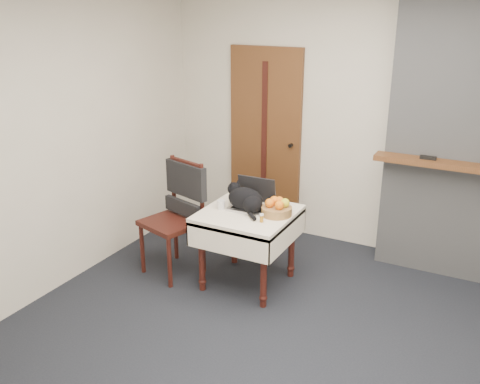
% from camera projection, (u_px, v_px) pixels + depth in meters
% --- Properties ---
extents(ground, '(4.50, 4.50, 0.00)m').
position_uv_depth(ground, '(296.00, 349.00, 3.97)').
color(ground, black).
rests_on(ground, ground).
extents(room_shell, '(4.52, 4.01, 2.61)m').
position_uv_depth(room_shell, '(329.00, 103.00, 3.76)').
color(room_shell, beige).
rests_on(room_shell, ground).
extents(door, '(0.82, 0.10, 2.00)m').
position_uv_depth(door, '(265.00, 141.00, 5.80)').
color(door, brown).
rests_on(door, ground).
extents(chimney, '(1.62, 0.48, 2.60)m').
position_uv_depth(chimney, '(476.00, 139.00, 4.67)').
color(chimney, gray).
rests_on(chimney, ground).
extents(side_table, '(0.78, 0.78, 0.70)m').
position_uv_depth(side_table, '(248.00, 224.00, 4.71)').
color(side_table, '#36150E').
rests_on(side_table, ground).
extents(laptop, '(0.36, 0.31, 0.27)m').
position_uv_depth(laptop, '(253.00, 201.00, 4.74)').
color(laptop, '#B7B7BC').
rests_on(laptop, side_table).
extents(cat, '(0.43, 0.36, 0.24)m').
position_uv_depth(cat, '(246.00, 200.00, 4.66)').
color(cat, black).
rests_on(cat, side_table).
extents(cream_jar, '(0.07, 0.07, 0.08)m').
position_uv_depth(cream_jar, '(221.00, 205.00, 4.72)').
color(cream_jar, silver).
rests_on(cream_jar, side_table).
extents(pill_bottle, '(0.04, 0.04, 0.07)m').
position_uv_depth(pill_bottle, '(262.00, 218.00, 4.44)').
color(pill_bottle, '#996212').
rests_on(pill_bottle, side_table).
extents(fruit_basket, '(0.26, 0.26, 0.15)m').
position_uv_depth(fruit_basket, '(277.00, 208.00, 4.58)').
color(fruit_basket, '#A57642').
rests_on(fruit_basket, side_table).
extents(desk_clutter, '(0.13, 0.02, 0.01)m').
position_uv_depth(desk_clutter, '(271.00, 213.00, 4.62)').
color(desk_clutter, black).
rests_on(desk_clutter, side_table).
extents(chair, '(0.59, 0.59, 1.07)m').
position_uv_depth(chair, '(180.00, 202.00, 4.94)').
color(chair, '#36150E').
rests_on(chair, ground).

